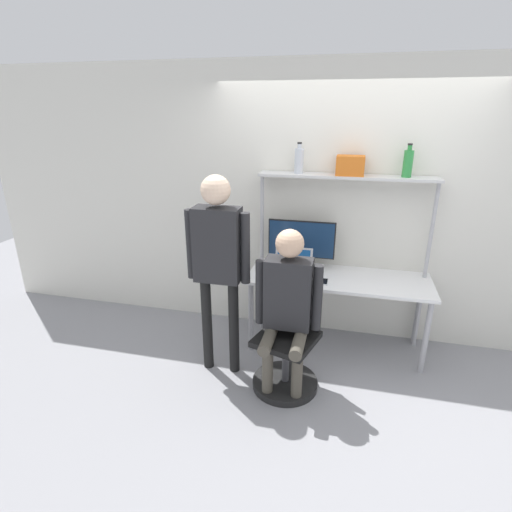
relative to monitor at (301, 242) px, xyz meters
name	(u,v)px	position (x,y,z in m)	size (l,w,h in m)	color
ground_plane	(331,364)	(0.39, -0.49, -1.03)	(12.00, 12.00, 0.00)	gray
wall_back	(345,207)	(0.39, 0.20, 0.32)	(8.00, 0.06, 2.70)	silver
desk	(338,285)	(0.39, -0.15, -0.36)	(1.71, 0.64, 0.75)	white
shelf_unit	(345,205)	(0.39, 0.04, 0.38)	(1.63, 0.23, 1.69)	silver
monitor	(301,242)	(0.00, 0.00, 0.00)	(0.66, 0.20, 0.49)	black
laptop	(293,268)	(-0.05, -0.21, -0.21)	(0.36, 0.26, 0.26)	#BCBCC1
cell_phone	(324,282)	(0.26, -0.30, -0.27)	(0.07, 0.15, 0.01)	silver
office_chair	(288,355)	(0.03, -0.85, -0.74)	(0.57, 0.57, 0.94)	black
person_seated	(287,300)	(0.02, -0.90, -0.20)	(0.54, 0.47, 1.40)	#4C473D
person_standing	(218,251)	(-0.60, -0.78, 0.12)	(0.55, 0.24, 1.78)	black
bottle_clear	(299,160)	(-0.06, 0.04, 0.78)	(0.08, 0.08, 0.28)	silver
bottle_green	(408,163)	(0.90, 0.04, 0.78)	(0.08, 0.08, 0.29)	#2D8C3F
storage_box	(350,165)	(0.41, 0.04, 0.74)	(0.25, 0.18, 0.17)	#D1661E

